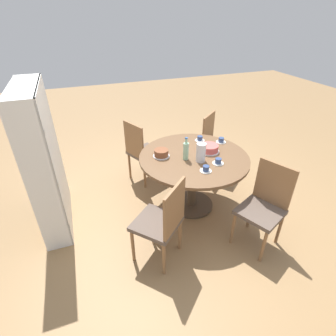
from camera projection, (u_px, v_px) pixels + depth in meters
The scene contains 15 objects.
ground_plane at pixel (191, 205), 3.54m from camera, with size 14.00×14.00×0.00m, color #937047.
dining_table at pixel (193, 167), 3.22m from camera, with size 1.32×1.32×0.75m.
chair_a at pixel (215, 144), 3.99m from camera, with size 0.59×0.59×0.95m.
chair_b at pixel (142, 150), 3.81m from camera, with size 0.55×0.55×0.95m.
chair_c at pixel (162, 221), 2.55m from camera, with size 0.59×0.59×0.95m.
chair_d at pixel (264, 205), 2.76m from camera, with size 0.56×0.56×0.95m.
bookshelf at pixel (47, 164), 2.89m from camera, with size 1.01×0.28×1.66m.
coffee_pot at pixel (201, 152), 2.99m from camera, with size 0.11×0.11×0.26m.
water_bottle at pixel (186, 151), 3.03m from camera, with size 0.07×0.07×0.28m.
cake_main at pixel (209, 148), 3.23m from camera, with size 0.26×0.26×0.09m.
cake_second at pixel (161, 153), 3.12m from camera, with size 0.20×0.20×0.09m.
cup_a at pixel (206, 169), 2.85m from camera, with size 0.13×0.13×0.07m.
cup_b at pixel (200, 139), 3.50m from camera, with size 0.13×0.13×0.07m.
cup_c at pixel (218, 162), 2.98m from camera, with size 0.13×0.13×0.07m.
cup_d at pixel (221, 141), 3.46m from camera, with size 0.13×0.13×0.07m.
Camera 1 is at (-2.49, 1.24, 2.28)m, focal length 28.00 mm.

